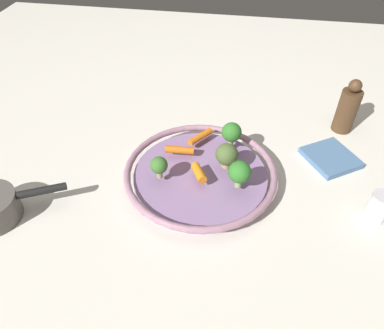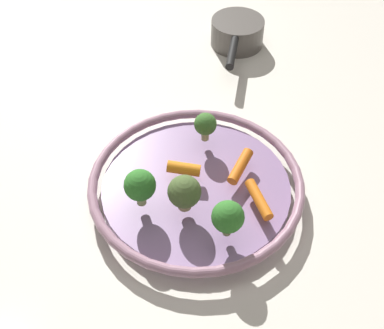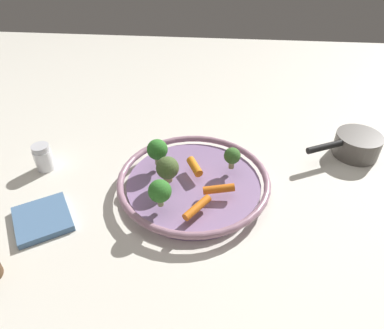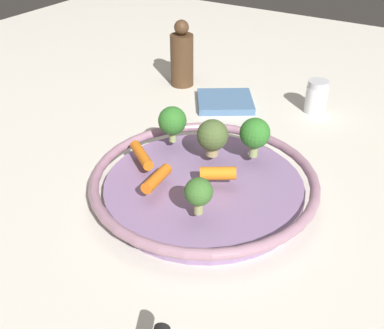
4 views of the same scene
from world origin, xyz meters
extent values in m
plane|color=silver|center=(0.00, 0.00, 0.00)|extent=(2.07, 2.07, 0.00)
cylinder|color=#8E709E|center=(0.00, 0.00, 0.01)|extent=(0.30, 0.30, 0.02)
torus|color=gray|center=(0.00, 0.00, 0.03)|extent=(0.34, 0.34, 0.02)
cylinder|color=orange|center=(0.02, -0.10, 0.05)|extent=(0.05, 0.07, 0.02)
cylinder|color=orange|center=(0.00, 0.02, 0.05)|extent=(0.04, 0.06, 0.02)
cylinder|color=orange|center=(0.06, -0.04, 0.05)|extent=(0.07, 0.03, 0.02)
cylinder|color=#96AA66|center=(-0.06, -0.09, 0.05)|extent=(0.01, 0.01, 0.02)
sphere|color=#32762A|center=(-0.06, -0.09, 0.08)|extent=(0.05, 0.05, 0.05)
cylinder|color=tan|center=(0.08, 0.04, 0.05)|extent=(0.01, 0.01, 0.02)
sphere|color=#3C6E2C|center=(0.08, 0.04, 0.07)|extent=(0.04, 0.04, 0.04)
cylinder|color=#96AB66|center=(-0.08, 0.04, 0.05)|extent=(0.01, 0.01, 0.02)
sphere|color=#317729|center=(-0.08, 0.04, 0.08)|extent=(0.05, 0.05, 0.05)
cylinder|color=tan|center=(-0.05, -0.02, 0.05)|extent=(0.02, 0.02, 0.01)
sphere|color=#4B6131|center=(-0.05, -0.02, 0.07)|extent=(0.05, 0.05, 0.05)
cylinder|color=#56514C|center=(0.40, 0.17, 0.03)|extent=(0.11, 0.11, 0.06)
cylinder|color=black|center=(0.30, 0.13, 0.05)|extent=(0.09, 0.06, 0.02)
camera|label=1|loc=(-0.08, 0.57, 0.57)|focal=33.60mm
camera|label=2|loc=(-0.43, -0.30, 0.64)|focal=48.45mm
camera|label=3|loc=(0.05, -0.58, 0.53)|focal=32.81mm
camera|label=4|loc=(0.49, 0.28, 0.42)|focal=43.81mm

